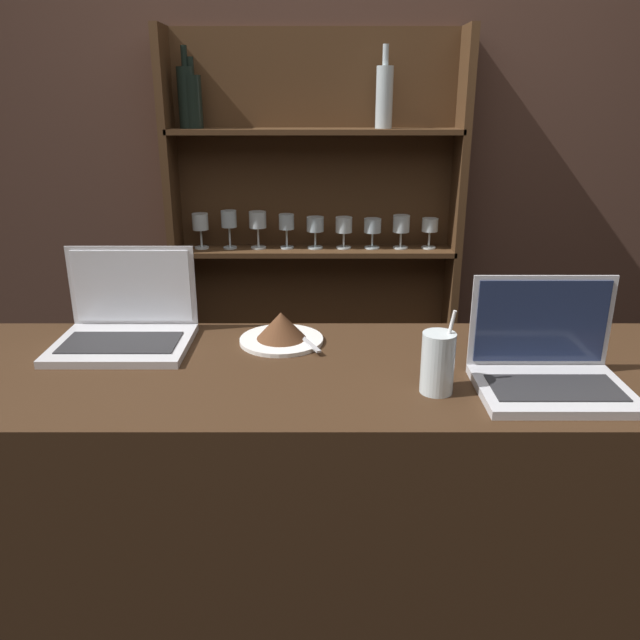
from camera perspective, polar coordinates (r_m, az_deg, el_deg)
bar_counter at (r=1.65m, az=2.00°, el=-20.89°), size 2.09×0.56×1.03m
back_wall at (r=2.57m, az=1.26°, el=14.45°), size 7.00×0.06×2.70m
back_shelf at (r=2.55m, az=-0.60°, el=5.64°), size 1.14×0.18×1.83m
laptop_near at (r=1.56m, az=-17.28°, el=-0.41°), size 0.31×0.24×0.22m
laptop_far at (r=1.34m, az=20.21°, el=-3.89°), size 0.30×0.22×0.22m
cake_plate at (r=1.50m, az=-3.51°, el=-0.91°), size 0.20×0.20×0.08m
water_glass at (r=1.26m, az=10.76°, el=-3.86°), size 0.07×0.07×0.17m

